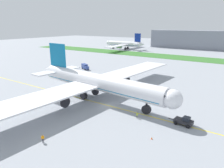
{
  "coord_description": "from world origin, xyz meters",
  "views": [
    {
      "loc": [
        33.72,
        -47.18,
        23.79
      ],
      "look_at": [
        -5.05,
        10.07,
        3.7
      ],
      "focal_mm": 32.97,
      "sensor_mm": 36.0,
      "label": 1
    }
  ],
  "objects_px": {
    "ground_crew_wingwalker_port": "(43,138)",
    "parked_airliner_far_left": "(125,44)",
    "airliner_foreground": "(96,82)",
    "ground_crew_marshaller_front": "(137,115)",
    "pushback_tug": "(184,121)",
    "service_truck_fuel_bowser": "(85,67)",
    "traffic_cone_near_nose": "(152,138)"
  },
  "relations": [
    {
      "from": "ground_crew_wingwalker_port",
      "to": "parked_airliner_far_left",
      "type": "height_order",
      "value": "parked_airliner_far_left"
    },
    {
      "from": "airliner_foreground",
      "to": "ground_crew_marshaller_front",
      "type": "relative_size",
      "value": 57.11
    },
    {
      "from": "pushback_tug",
      "to": "ground_crew_wingwalker_port",
      "type": "relative_size",
      "value": 3.58
    },
    {
      "from": "ground_crew_wingwalker_port",
      "to": "parked_airliner_far_left",
      "type": "xyz_separation_m",
      "value": [
        -71.3,
        153.66,
        4.25
      ]
    },
    {
      "from": "pushback_tug",
      "to": "service_truck_fuel_bowser",
      "type": "bearing_deg",
      "value": 150.59
    },
    {
      "from": "airliner_foreground",
      "to": "ground_crew_marshaller_front",
      "type": "distance_m",
      "value": 19.64
    },
    {
      "from": "ground_crew_wingwalker_port",
      "to": "ground_crew_marshaller_front",
      "type": "bearing_deg",
      "value": 62.91
    },
    {
      "from": "airliner_foreground",
      "to": "parked_airliner_far_left",
      "type": "bearing_deg",
      "value": 116.82
    },
    {
      "from": "pushback_tug",
      "to": "traffic_cone_near_nose",
      "type": "height_order",
      "value": "pushback_tug"
    },
    {
      "from": "airliner_foreground",
      "to": "traffic_cone_near_nose",
      "type": "distance_m",
      "value": 29.27
    },
    {
      "from": "pushback_tug",
      "to": "airliner_foreground",
      "type": "bearing_deg",
      "value": 175.14
    },
    {
      "from": "ground_crew_wingwalker_port",
      "to": "traffic_cone_near_nose",
      "type": "xyz_separation_m",
      "value": [
        18.37,
        13.95,
        -0.78
      ]
    },
    {
      "from": "airliner_foreground",
      "to": "traffic_cone_near_nose",
      "type": "relative_size",
      "value": 158.66
    },
    {
      "from": "ground_crew_wingwalker_port",
      "to": "traffic_cone_near_nose",
      "type": "relative_size",
      "value": 3.01
    },
    {
      "from": "ground_crew_wingwalker_port",
      "to": "service_truck_fuel_bowser",
      "type": "distance_m",
      "value": 72.92
    },
    {
      "from": "pushback_tug",
      "to": "ground_crew_marshaller_front",
      "type": "distance_m",
      "value": 11.7
    },
    {
      "from": "service_truck_fuel_bowser",
      "to": "ground_crew_marshaller_front",
      "type": "bearing_deg",
      "value": -36.67
    },
    {
      "from": "pushback_tug",
      "to": "ground_crew_marshaller_front",
      "type": "height_order",
      "value": "pushback_tug"
    },
    {
      "from": "airliner_foreground",
      "to": "service_truck_fuel_bowser",
      "type": "xyz_separation_m",
      "value": [
        -33.89,
        33.23,
        -4.22
      ]
    },
    {
      "from": "pushback_tug",
      "to": "ground_crew_wingwalker_port",
      "type": "distance_m",
      "value": 33.06
    },
    {
      "from": "ground_crew_marshaller_front",
      "to": "traffic_cone_near_nose",
      "type": "distance_m",
      "value": 10.54
    },
    {
      "from": "ground_crew_wingwalker_port",
      "to": "traffic_cone_near_nose",
      "type": "height_order",
      "value": "ground_crew_wingwalker_port"
    },
    {
      "from": "ground_crew_wingwalker_port",
      "to": "ground_crew_marshaller_front",
      "type": "relative_size",
      "value": 1.08
    },
    {
      "from": "ground_crew_wingwalker_port",
      "to": "service_truck_fuel_bowser",
      "type": "bearing_deg",
      "value": 124.35
    },
    {
      "from": "pushback_tug",
      "to": "parked_airliner_far_left",
      "type": "distance_m",
      "value": 159.58
    },
    {
      "from": "traffic_cone_near_nose",
      "to": "service_truck_fuel_bowser",
      "type": "bearing_deg",
      "value": 142.15
    },
    {
      "from": "traffic_cone_near_nose",
      "to": "ground_crew_marshaller_front",
      "type": "bearing_deg",
      "value": 134.83
    },
    {
      "from": "ground_crew_wingwalker_port",
      "to": "ground_crew_marshaller_front",
      "type": "distance_m",
      "value": 24.05
    },
    {
      "from": "traffic_cone_near_nose",
      "to": "parked_airliner_far_left",
      "type": "relative_size",
      "value": 0.01
    },
    {
      "from": "parked_airliner_far_left",
      "to": "ground_crew_marshaller_front",
      "type": "bearing_deg",
      "value": -58.12
    },
    {
      "from": "ground_crew_marshaller_front",
      "to": "service_truck_fuel_bowser",
      "type": "distance_m",
      "value": 64.95
    },
    {
      "from": "airliner_foreground",
      "to": "service_truck_fuel_bowser",
      "type": "relative_size",
      "value": 14.22
    }
  ]
}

